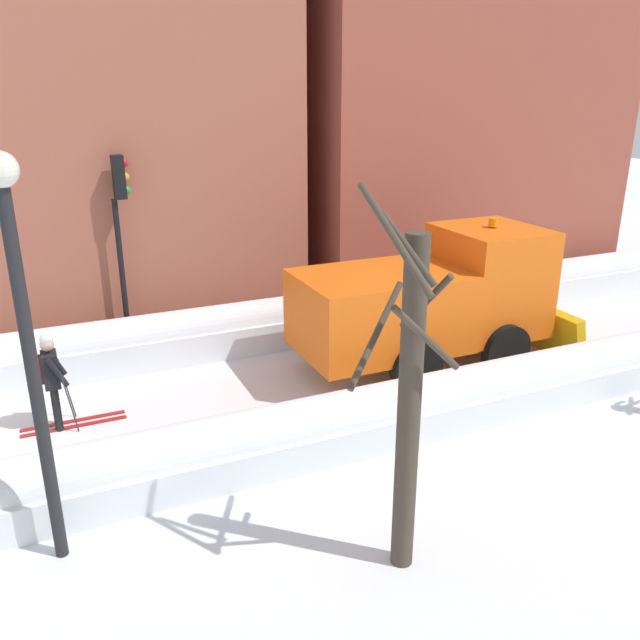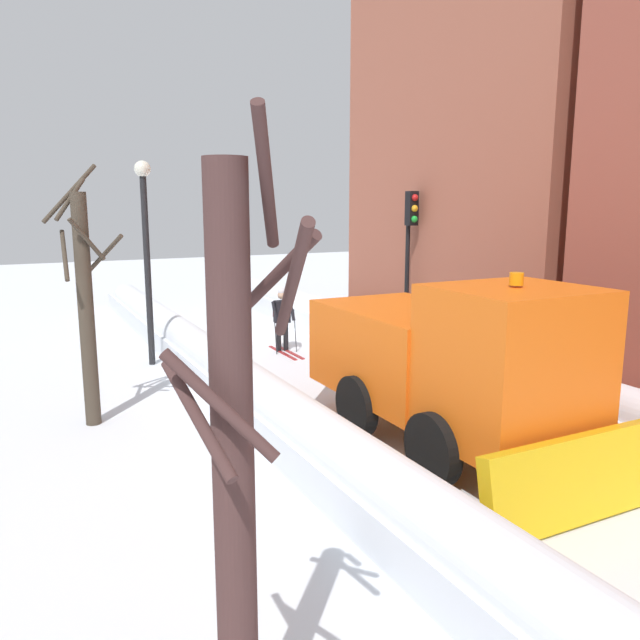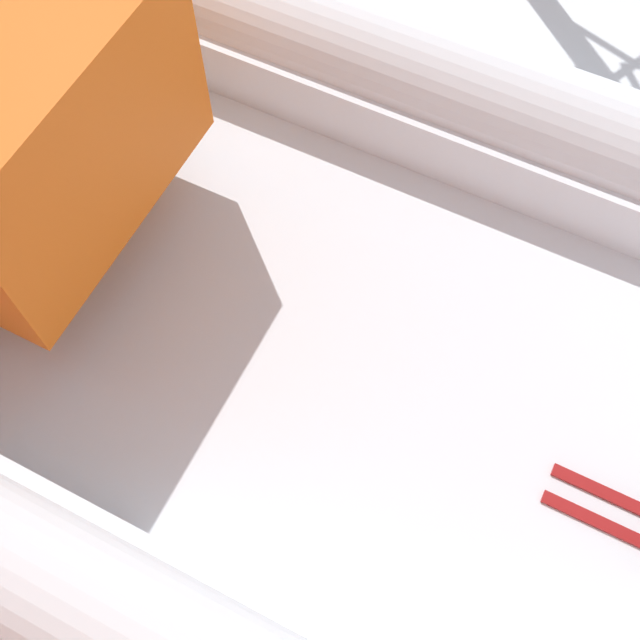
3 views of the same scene
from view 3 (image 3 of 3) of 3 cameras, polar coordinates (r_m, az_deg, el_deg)
The scene contains 0 objects.
Camera 3 is at (-2.29, 4.08, 5.61)m, focal length 43.97 mm.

